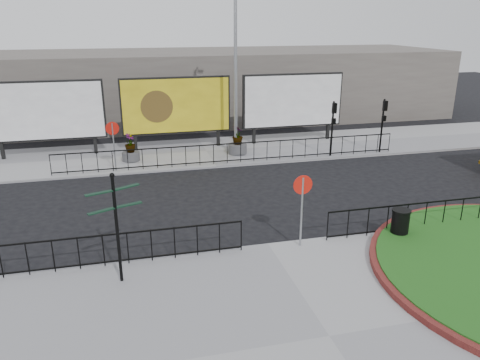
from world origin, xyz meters
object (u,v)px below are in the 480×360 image
object	(u,v)px
billboard_mid	(176,106)
fingerpost_sign	(116,218)
planter_b	(238,144)
litter_bin	(400,224)
lamp_post	(236,68)
planter_a	(131,151)

from	to	relation	value
billboard_mid	fingerpost_sign	xyz separation A→B (m)	(-3.30, -14.21, -0.50)
planter_b	litter_bin	bearing A→B (deg)	-76.07
billboard_mid	lamp_post	size ratio (longest dim) A/B	0.67
planter_a	billboard_mid	bearing A→B (deg)	35.92
lamp_post	planter_b	size ratio (longest dim) A/B	5.86
planter_a	planter_b	bearing A→B (deg)	-0.00
billboard_mid	planter_b	xyz separation A→B (m)	(3.10, -1.97, -1.92)
litter_bin	planter_b	xyz separation A→B (m)	(-2.90, 11.69, 0.03)
billboard_mid	planter_a	bearing A→B (deg)	-144.08
billboard_mid	litter_bin	distance (m)	15.05
lamp_post	planter_a	xyz separation A→B (m)	(-5.73, -0.00, -4.15)
lamp_post	fingerpost_sign	xyz separation A→B (m)	(-6.30, -12.24, -2.73)
lamp_post	planter_b	bearing A→B (deg)	-0.00
billboard_mid	planter_a	size ratio (longest dim) A/B	4.21
billboard_mid	fingerpost_sign	size ratio (longest dim) A/B	1.89
litter_bin	planter_a	xyz separation A→B (m)	(-8.72, 11.69, 0.03)
lamp_post	planter_a	bearing A→B (deg)	-180.00
lamp_post	litter_bin	size ratio (longest dim) A/B	8.78
planter_b	planter_a	bearing A→B (deg)	180.00
billboard_mid	fingerpost_sign	bearing A→B (deg)	-103.06
lamp_post	planter_b	xyz separation A→B (m)	(0.09, -0.00, -4.14)
billboard_mid	planter_b	bearing A→B (deg)	-32.45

